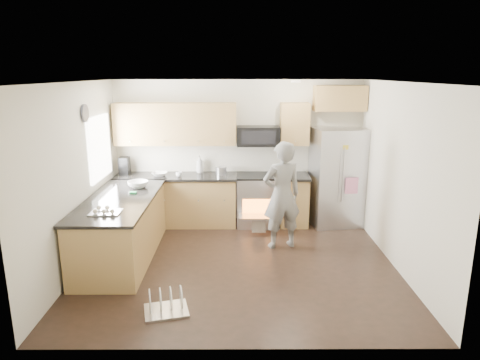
{
  "coord_description": "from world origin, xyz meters",
  "views": [
    {
      "loc": [
        0.0,
        -5.78,
        2.73
      ],
      "look_at": [
        0.02,
        0.5,
        1.14
      ],
      "focal_mm": 32.0,
      "sensor_mm": 36.0,
      "label": 1
    }
  ],
  "objects_px": {
    "person": "(282,195)",
    "dish_rack": "(166,305)",
    "refrigerator": "(337,177)",
    "stove_range": "(258,189)"
  },
  "relations": [
    {
      "from": "refrigerator",
      "to": "person",
      "type": "height_order",
      "value": "refrigerator"
    },
    {
      "from": "stove_range",
      "to": "person",
      "type": "bearing_deg",
      "value": -72.69
    },
    {
      "from": "stove_range",
      "to": "dish_rack",
      "type": "relative_size",
      "value": 3.09
    },
    {
      "from": "refrigerator",
      "to": "person",
      "type": "distance_m",
      "value": 1.52
    },
    {
      "from": "person",
      "to": "dish_rack",
      "type": "distance_m",
      "value": 2.59
    },
    {
      "from": "refrigerator",
      "to": "person",
      "type": "xyz_separation_m",
      "value": [
        -1.09,
        -1.06,
        -0.03
      ]
    },
    {
      "from": "person",
      "to": "dish_rack",
      "type": "bearing_deg",
      "value": 35.2
    },
    {
      "from": "dish_rack",
      "to": "stove_range",
      "type": "bearing_deg",
      "value": 68.18
    },
    {
      "from": "refrigerator",
      "to": "person",
      "type": "bearing_deg",
      "value": -144.14
    },
    {
      "from": "dish_rack",
      "to": "person",
      "type": "bearing_deg",
      "value": 51.75
    }
  ]
}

